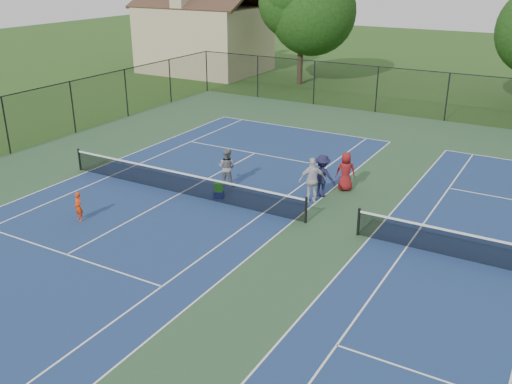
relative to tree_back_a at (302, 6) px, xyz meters
The scene contains 13 objects.
ground 27.95m from the tree_back_a, 61.56° to the right, with size 140.00×140.00×0.00m, color #234716.
court_pad 27.95m from the tree_back_a, 61.56° to the right, with size 36.00×36.00×0.01m, color #2D512D.
tennis_court_left 25.44m from the tree_back_a, 75.96° to the right, with size 12.00×23.83×1.07m.
perimeter_fence 27.65m from the tree_back_a, 61.56° to the right, with size 36.08×36.08×3.02m.
tree_back_a is the anchor object (origin of this frame).
clapboard_house 10.47m from the tree_back_a, behind, with size 10.80×8.10×7.65m.
child_player 29.00m from the tree_back_a, 81.30° to the right, with size 0.42×0.28×1.15m, color red.
instructor 23.87m from the tree_back_a, 71.97° to the right, with size 0.83×0.64×1.70m, color gray.
bystander_a 25.21m from the tree_back_a, 62.86° to the right, with size 1.12×0.47×1.91m, color silver.
bystander_b 24.62m from the tree_back_a, 61.82° to the right, with size 1.19×0.68×1.84m, color #1A1A39.
bystander_c 23.95m from the tree_back_a, 59.19° to the right, with size 0.84×0.55×1.72m, color maroon.
ball_crate 25.52m from the tree_back_a, 71.88° to the right, with size 0.41×0.27×0.31m, color navy.
ball_hopper 25.44m from the tree_back_a, 71.88° to the right, with size 0.34×0.26×0.38m, color green.
Camera 1 is at (7.19, -18.05, 9.27)m, focal length 40.00 mm.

